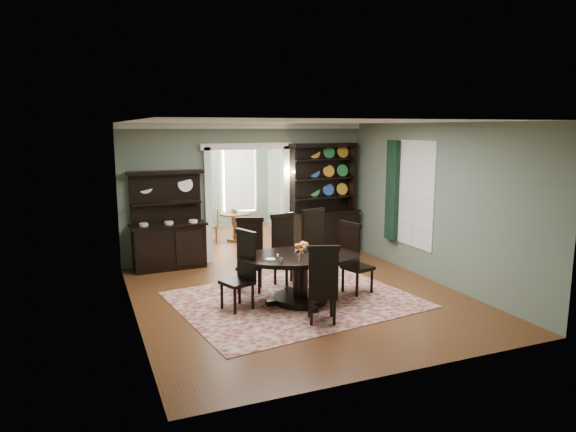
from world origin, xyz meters
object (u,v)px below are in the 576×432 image
Objects in this scene: welsh_dresser at (324,214)px; dining_table at (300,269)px; parlor_table at (235,223)px; sideboard at (169,235)px.

dining_table is at bearing -128.09° from welsh_dresser.
welsh_dresser is 3.24× the size of parlor_table.
sideboard reaches higher than dining_table.
dining_table is at bearing -63.47° from sideboard.
sideboard is 0.80× the size of welsh_dresser.
sideboard is 2.59× the size of parlor_table.
dining_table is 2.86× the size of parlor_table.
dining_table is 3.51m from welsh_dresser.
dining_table is 5.02m from parlor_table.
sideboard is (-1.69, 2.99, 0.14)m from dining_table.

